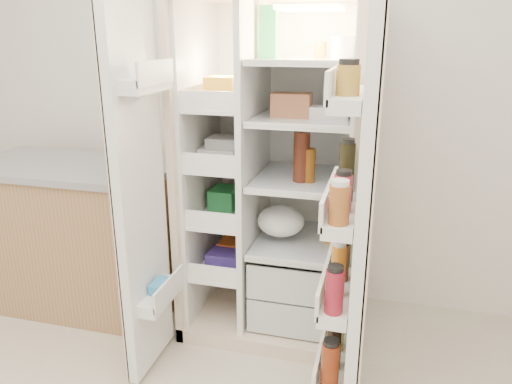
# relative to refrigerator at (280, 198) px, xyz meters

# --- Properties ---
(wall_back) EXTENTS (4.00, 0.02, 2.70)m
(wall_back) POSITION_rel_refrigerator_xyz_m (-0.17, 0.35, 0.61)
(wall_back) COLOR silver
(wall_back) RESTS_ON floor
(refrigerator) EXTENTS (0.92, 0.70, 1.80)m
(refrigerator) POSITION_rel_refrigerator_xyz_m (0.00, 0.00, 0.00)
(refrigerator) COLOR beige
(refrigerator) RESTS_ON floor
(freezer_door) EXTENTS (0.15, 0.40, 1.72)m
(freezer_door) POSITION_rel_refrigerator_xyz_m (-0.51, -0.60, 0.15)
(freezer_door) COLOR white
(freezer_door) RESTS_ON floor
(fridge_door) EXTENTS (0.17, 0.58, 1.72)m
(fridge_door) POSITION_rel_refrigerator_xyz_m (0.47, -0.70, 0.13)
(fridge_door) COLOR white
(fridge_door) RESTS_ON floor
(kitchen_counter) EXTENTS (1.22, 0.65, 0.89)m
(kitchen_counter) POSITION_rel_refrigerator_xyz_m (-1.21, -0.13, -0.30)
(kitchen_counter) COLOR #9F784F
(kitchen_counter) RESTS_ON floor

